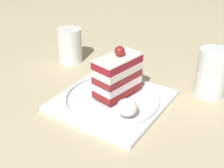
% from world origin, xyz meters
% --- Properties ---
extents(ground_plane, '(2.40, 2.40, 0.00)m').
position_xyz_m(ground_plane, '(0.00, 0.00, 0.00)').
color(ground_plane, tan).
extents(dessert_plate, '(0.26, 0.26, 0.02)m').
position_xyz_m(dessert_plate, '(-0.02, -0.02, 0.01)').
color(dessert_plate, silver).
rests_on(dessert_plate, ground_plane).
extents(cake_slice, '(0.11, 0.06, 0.11)m').
position_xyz_m(cake_slice, '(0.00, -0.02, 0.06)').
color(cake_slice, maroon).
rests_on(cake_slice, dessert_plate).
extents(whipped_cream_dollop, '(0.04, 0.04, 0.03)m').
position_xyz_m(whipped_cream_dollop, '(-0.04, -0.09, 0.04)').
color(whipped_cream_dollop, white).
rests_on(whipped_cream_dollop, dessert_plate).
extents(fork, '(0.07, 0.11, 0.00)m').
position_xyz_m(fork, '(0.04, 0.05, 0.02)').
color(fork, silver).
rests_on(fork, dessert_plate).
extents(drink_glass_near, '(0.07, 0.07, 0.11)m').
position_xyz_m(drink_glass_near, '(0.17, -0.14, 0.05)').
color(drink_glass_near, white).
rests_on(drink_glass_near, ground_plane).
extents(drink_glass_far, '(0.06, 0.06, 0.09)m').
position_xyz_m(drink_glass_far, '(0.04, 0.21, 0.04)').
color(drink_glass_far, white).
rests_on(drink_glass_far, ground_plane).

